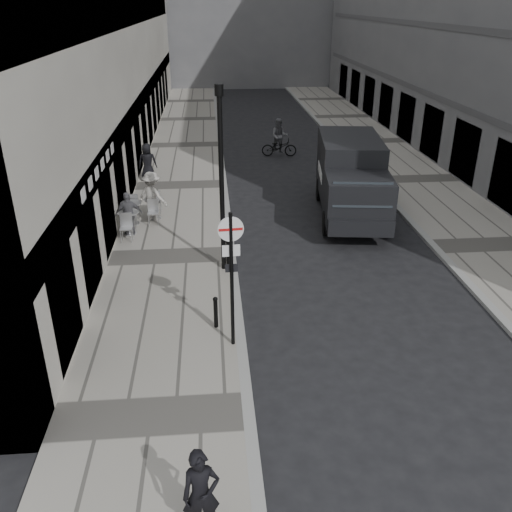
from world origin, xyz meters
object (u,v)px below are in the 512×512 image
(lamppost, at_px, (221,172))
(cyclist, at_px, (279,142))
(sign_post, at_px, (231,263))
(walking_man, at_px, (201,494))
(panel_van, at_px, (351,175))

(lamppost, bearing_deg, cyclist, 75.85)
(sign_post, height_order, cyclist, sign_post)
(walking_man, xyz_separation_m, panel_van, (5.75, 13.94, 0.71))
(walking_man, bearing_deg, lamppost, 78.00)
(sign_post, distance_m, panel_van, 10.14)
(sign_post, relative_size, cyclist, 1.68)
(sign_post, bearing_deg, cyclist, 74.39)
(walking_man, xyz_separation_m, lamppost, (0.63, 9.33, 2.30))
(walking_man, bearing_deg, cyclist, 71.81)
(walking_man, relative_size, lamppost, 0.29)
(panel_van, bearing_deg, sign_post, -112.48)
(walking_man, height_order, cyclist, cyclist)
(lamppost, height_order, panel_van, lamppost)
(walking_man, height_order, sign_post, sign_post)
(panel_van, bearing_deg, cyclist, 107.52)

